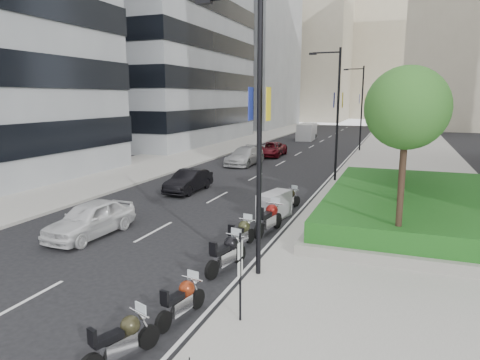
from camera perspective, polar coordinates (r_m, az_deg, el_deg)
The scene contains 30 objects.
ground at distance 15.35m, azimuth -14.57°, elevation -11.59°, with size 160.00×160.00×0.00m, color black.
sidewalk_right at distance 41.89m, azimuth 21.29°, elevation 2.39°, with size 10.00×100.00×0.15m, color #9E9B93.
sidewalk_left at distance 46.57m, azimuth -5.51°, elevation 3.89°, with size 8.00×100.00×0.15m, color #9E9B93.
lane_edge at distance 42.15m, azimuth 14.07°, elevation 2.77°, with size 0.12×100.00×0.01m, color silver.
lane_centre at distance 43.04m, azimuth 7.17°, elevation 3.18°, with size 0.12×100.00×0.01m, color silver.
building_grey_far at distance 88.16m, azimuth -1.10°, elevation 16.99°, with size 22.00×26.00×30.00m, color gray.
building_cream_left at distance 115.11m, azimuth 7.57°, elevation 16.50°, with size 26.00×24.00×34.00m, color #B7AD93.
building_cream_centre at distance 132.30m, azimuth 18.49°, elevation 16.19°, with size 30.00×24.00×38.00m, color #B7AD93.
planter at distance 22.23m, azimuth 24.22°, elevation -4.19°, with size 10.00×14.00×0.40m, color gray.
hedge at distance 22.09m, azimuth 24.34°, elevation -2.69°, with size 9.40×13.40×0.80m, color #1B4D16.
tree_0 at distance 15.50m, azimuth 21.37°, elevation 8.85°, with size 2.80×2.80×6.30m.
tree_1 at distance 19.50m, azimuth 21.29°, elevation 9.15°, with size 2.80×2.80×6.30m.
tree_2 at distance 23.49m, azimuth 21.23°, elevation 9.34°, with size 2.80×2.80×6.30m.
tree_3 at distance 27.49m, azimuth 21.19°, elevation 9.48°, with size 2.80×2.80×6.30m.
lamp_post_0 at distance 13.20m, azimuth 1.96°, elevation 7.78°, with size 2.34×0.45×9.00m.
lamp_post_1 at distance 29.80m, azimuth 12.63°, elevation 9.32°, with size 2.34×0.45×9.00m.
lamp_post_2 at distance 47.68m, azimuth 15.75°, elevation 9.71°, with size 2.34×0.45×9.00m.
parking_sign at distance 11.03m, azimuth 0.03°, elevation -12.22°, with size 0.06×0.32×2.50m.
motorcycle_0 at distance 10.39m, azimuth -15.41°, elevation -19.82°, with size 0.91×1.98×1.03m.
motorcycle_1 at distance 11.82m, azimuth -7.74°, elevation -15.60°, with size 0.67×2.00×1.00m.
motorcycle_2 at distance 14.68m, azimuth -1.75°, elevation -9.75°, with size 0.80×2.25×1.13m.
motorcycle_3 at distance 16.69m, azimuth 0.15°, elevation -7.27°, with size 0.72×2.14×1.07m.
motorcycle_4 at distance 18.55m, azimuth 3.90°, elevation -5.13°, with size 0.83×2.47×1.24m.
motorcycle_5 at distance 20.73m, azimuth 4.59°, elevation -3.44°, with size 1.31×2.28×1.30m.
motorcycle_6 at distance 22.70m, azimuth 6.45°, elevation -2.49°, with size 0.99×1.88×1.00m.
car_a at distance 19.21m, azimuth -19.32°, elevation -4.90°, with size 1.76×4.39×1.49m, color white.
car_b at distance 26.72m, azimuth -6.87°, elevation -0.13°, with size 1.45×4.14×1.37m, color black.
car_c at distance 37.23m, azimuth 0.65°, elevation 3.23°, with size 2.15×5.28×1.53m, color #BBBBBD.
car_d at distance 42.79m, azimuth 4.20°, elevation 4.11°, with size 2.29×4.96×1.38m, color #5E0B14.
delivery_van at distance 59.55m, azimuth 8.86°, elevation 6.28°, with size 2.24×5.37×2.22m.
Camera 1 is at (8.36, -11.49, 5.81)m, focal length 32.00 mm.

